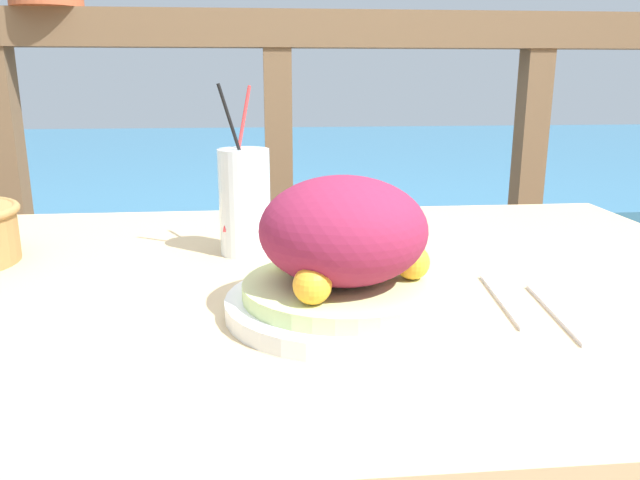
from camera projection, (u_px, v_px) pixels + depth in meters
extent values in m
cube|color=tan|center=(300.00, 291.00, 0.84)|extent=(1.28, 0.87, 0.04)
cube|color=tan|center=(557.00, 380.00, 1.35)|extent=(0.06, 0.06, 0.67)
cube|color=brown|center=(277.00, 29.00, 1.55)|extent=(2.80, 0.08, 0.09)
cube|color=brown|center=(20.00, 254.00, 1.63)|extent=(0.07, 0.07, 1.04)
cube|color=brown|center=(280.00, 247.00, 1.70)|extent=(0.07, 0.07, 1.04)
cube|color=brown|center=(522.00, 241.00, 1.76)|extent=(0.07, 0.07, 1.04)
cube|color=teal|center=(268.00, 188.00, 4.18)|extent=(12.00, 4.00, 0.48)
cylinder|color=silver|center=(342.00, 305.00, 0.71)|extent=(0.27, 0.27, 0.02)
cylinder|color=#C6DB8E|center=(343.00, 289.00, 0.70)|extent=(0.23, 0.23, 0.02)
ellipsoid|color=maroon|center=(343.00, 230.00, 0.69)|extent=(0.19, 0.19, 0.12)
sphere|color=#F9A328|center=(412.00, 262.00, 0.70)|extent=(0.04, 0.04, 0.04)
sphere|color=#F9A328|center=(291.00, 252.00, 0.74)|extent=(0.04, 0.04, 0.04)
sphere|color=#F9A328|center=(311.00, 285.00, 0.63)|extent=(0.04, 0.04, 0.04)
cylinder|color=silver|center=(245.00, 202.00, 0.93)|extent=(0.08, 0.08, 0.16)
cylinder|color=black|center=(242.00, 159.00, 0.90)|extent=(0.07, 0.01, 0.21)
cylinder|color=red|center=(237.00, 159.00, 0.92)|extent=(0.05, 0.07, 0.21)
cube|color=silver|center=(504.00, 300.00, 0.74)|extent=(0.04, 0.18, 0.00)
cube|color=silver|center=(558.00, 312.00, 0.70)|extent=(0.04, 0.18, 0.00)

